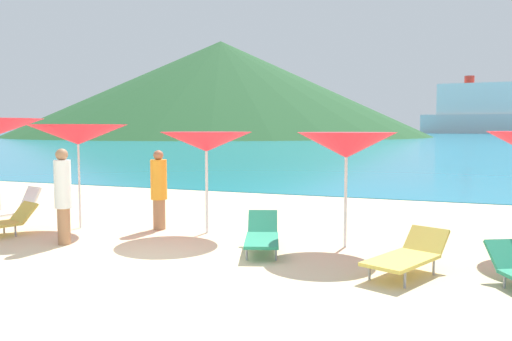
% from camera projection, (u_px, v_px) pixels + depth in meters
% --- Properties ---
extents(ground_plane, '(50.00, 100.00, 0.30)m').
position_uv_depth(ground_plane, '(306.00, 196.00, 17.22)').
color(ground_plane, beige).
extents(ocean_water, '(650.00, 440.00, 0.02)m').
position_uv_depth(ocean_water, '(439.00, 133.00, 221.36)').
color(ocean_water, teal).
rests_on(ocean_water, ground_plane).
extents(headland_hill, '(104.69, 104.69, 24.26)m').
position_uv_depth(headland_hill, '(221.00, 89.00, 132.51)').
color(headland_hill, '#235128').
rests_on(headland_hill, ground_plane).
extents(umbrella_2, '(2.22, 2.22, 2.18)m').
position_uv_depth(umbrella_2, '(78.00, 135.00, 10.69)').
color(umbrella_2, silver).
rests_on(umbrella_2, ground_plane).
extents(umbrella_3, '(2.01, 2.01, 2.03)m').
position_uv_depth(umbrella_3, '(206.00, 142.00, 10.21)').
color(umbrella_3, silver).
rests_on(umbrella_3, ground_plane).
extents(umbrella_4, '(1.91, 1.91, 2.03)m').
position_uv_depth(umbrella_4, '(346.00, 145.00, 8.97)').
color(umbrella_4, silver).
rests_on(umbrella_4, ground_plane).
extents(lounge_chair_1, '(0.99, 1.60, 0.61)m').
position_uv_depth(lounge_chair_1, '(262.00, 235.00, 8.75)').
color(lounge_chair_1, '#268C66').
rests_on(lounge_chair_1, ground_plane).
extents(lounge_chair_4, '(0.92, 1.63, 0.73)m').
position_uv_depth(lounge_chair_4, '(8.00, 209.00, 11.62)').
color(lounge_chair_4, white).
rests_on(lounge_chair_4, ground_plane).
extents(lounge_chair_7, '(1.17, 1.66, 0.60)m').
position_uv_depth(lounge_chair_7, '(408.00, 255.00, 7.36)').
color(lounge_chair_7, '#D8BF4C').
rests_on(lounge_chair_7, ground_plane).
extents(beachgoer_1, '(0.34, 0.34, 1.65)m').
position_uv_depth(beachgoer_1, '(159.00, 188.00, 10.65)').
color(beachgoer_1, '#A3704C').
rests_on(beachgoer_1, ground_plane).
extents(beachgoer_3, '(0.30, 0.30, 1.74)m').
position_uv_depth(beachgoer_3, '(63.00, 193.00, 9.26)').
color(beachgoer_3, '#A3704C').
rests_on(beachgoer_3, ground_plane).
extents(cruise_ship, '(46.98, 11.77, 22.30)m').
position_uv_depth(cruise_ship, '(485.00, 111.00, 198.92)').
color(cruise_ship, silver).
rests_on(cruise_ship, ocean_water).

